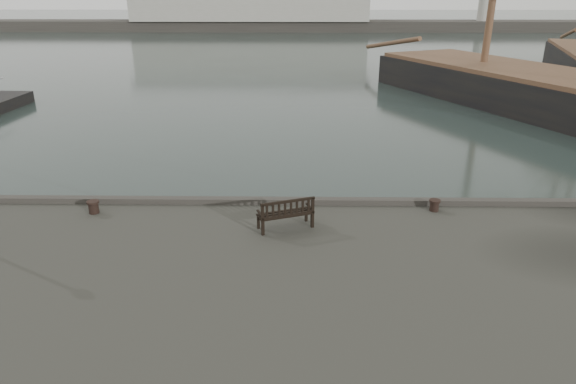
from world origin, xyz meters
name	(u,v)px	position (x,y,z in m)	size (l,w,h in m)	color
ground	(263,244)	(0.00, 0.00, 0.00)	(400.00, 400.00, 0.00)	black
breakwater	(268,8)	(-4.56, 92.00, 4.30)	(140.00, 9.50, 12.20)	#383530
bench	(286,219)	(0.81, -1.97, 1.85)	(1.69, 1.08, 0.92)	black
bollard_left	(94,207)	(-5.12, -0.98, 1.76)	(0.38, 0.38, 0.39)	black
bollard_right	(434,205)	(5.42, -0.65, 1.74)	(0.35, 0.35, 0.36)	black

